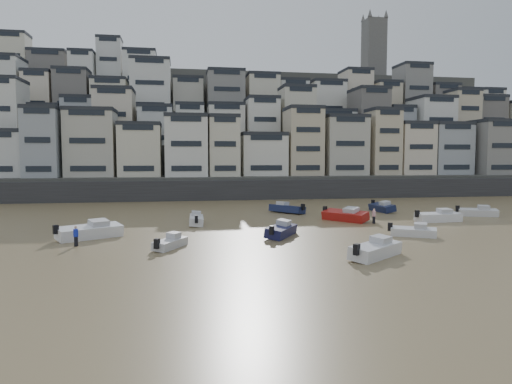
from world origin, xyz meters
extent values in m
plane|color=olive|center=(0.00, 0.00, 0.00)|extent=(400.00, 400.00, 0.00)
cube|color=#38383A|center=(10.00, 65.00, 1.75)|extent=(140.00, 3.00, 3.50)
cube|color=#4C4C47|center=(15.00, 72.00, 2.00)|extent=(140.00, 14.00, 4.00)
cube|color=#4C4C47|center=(15.00, 84.00, 5.00)|extent=(140.00, 14.00, 10.00)
cube|color=#4C4C47|center=(15.00, 96.00, 9.00)|extent=(140.00, 14.00, 18.00)
cube|color=#4C4C47|center=(15.00, 108.00, 13.00)|extent=(140.00, 16.00, 26.00)
cube|color=#4C4C47|center=(15.00, 122.00, 16.00)|extent=(140.00, 18.00, 32.00)
cube|color=#66635E|center=(55.00, 120.00, 41.00)|extent=(6.00, 6.00, 18.00)
camera|label=1|loc=(-4.84, -16.24, 7.55)|focal=32.00mm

